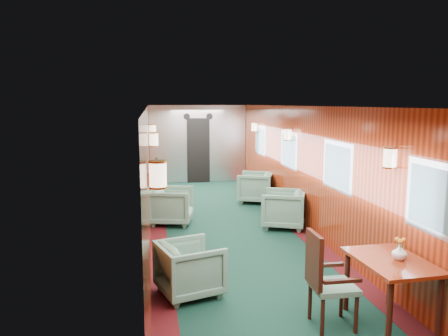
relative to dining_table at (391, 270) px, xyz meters
name	(u,v)px	position (x,y,z in m)	size (l,w,h in m)	color
room	(234,150)	(-1.11, 3.34, 0.99)	(12.00, 12.10, 2.40)	#0C2D23
bulkhead	(198,144)	(-1.11, 9.25, 0.54)	(2.98, 0.17, 2.39)	silver
windows_right	(309,157)	(0.38, 3.59, 0.81)	(0.02, 8.60, 0.80)	silver
wall_sconces	(229,139)	(-1.11, 3.91, 1.15)	(2.97, 7.97, 0.25)	#FFE7C6
dining_table	(391,270)	(0.00, 0.00, 0.00)	(0.76, 1.05, 0.76)	maroon
side_chair	(325,276)	(-0.73, 0.09, -0.06)	(0.49, 0.51, 1.08)	#225045
credenza	(157,189)	(-2.45, 5.94, -0.17)	(0.32, 1.03, 1.20)	maroon
flower_vase	(400,252)	(0.08, -0.02, 0.21)	(0.16, 0.16, 0.17)	silver
armchair_left_near	(190,268)	(-2.11, 1.17, -0.29)	(0.74, 0.76, 0.70)	#225045
armchair_left_far	(172,206)	(-2.16, 4.57, -0.27)	(0.80, 0.82, 0.75)	#225045
armchair_right_near	(283,209)	(0.00, 3.93, -0.27)	(0.80, 0.82, 0.75)	#225045
armchair_right_far	(255,187)	(-0.02, 6.20, -0.26)	(0.81, 0.83, 0.76)	#225045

